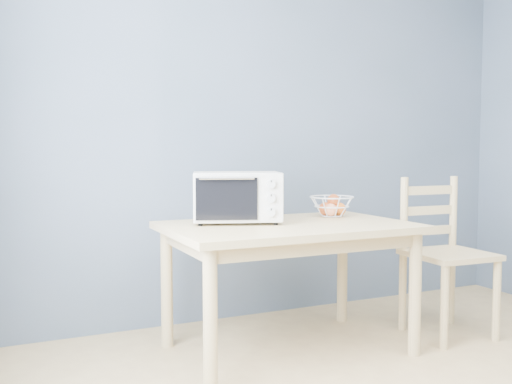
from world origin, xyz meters
name	(u,v)px	position (x,y,z in m)	size (l,w,h in m)	color
dining_table	(288,241)	(-0.29, 1.48, 0.65)	(1.40, 0.90, 0.75)	#DCBB84
toaster_oven	(233,196)	(-0.56, 1.65, 0.91)	(0.59, 0.49, 0.30)	white
fruit_basket	(331,206)	(0.13, 1.67, 0.82)	(0.34, 0.34, 0.14)	silver
dining_chair	(444,257)	(0.77, 1.35, 0.49)	(0.49, 0.49, 1.00)	#DCBB84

